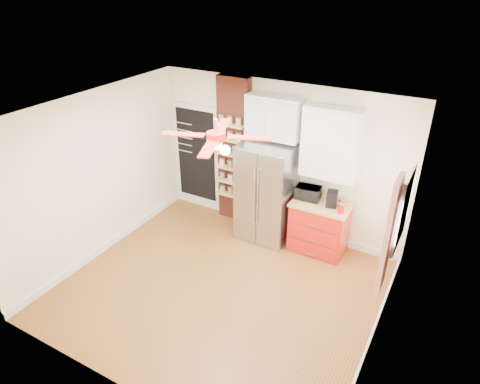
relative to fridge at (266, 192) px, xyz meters
The scene contains 21 objects.
floor 1.85m from the fridge, 88.24° to the right, with size 4.50×4.50×0.00m, color #945D25.
ceiling 2.45m from the fridge, 88.24° to the right, with size 4.50×4.50×0.00m, color white.
wall_back 0.60m from the fridge, 82.30° to the left, with size 4.50×0.02×2.70m, color #F8EFC8.
wall_front 3.66m from the fridge, 89.21° to the right, with size 4.50×0.02×2.70m, color #F8EFC8.
wall_left 2.78m from the fridge, 143.46° to the right, with size 0.02×4.00×2.70m, color #F8EFC8.
wall_right 2.86m from the fridge, 35.33° to the right, with size 0.02×4.00×2.70m, color #F8EFC8.
chalkboard 1.70m from the fridge, 168.59° to the left, with size 0.95×0.05×1.95m.
brick_pillar 0.97m from the fridge, 160.07° to the left, with size 0.60×0.16×2.70m, color brown.
fridge is the anchor object (origin of this frame).
upper_glass_cabinet 1.29m from the fridge, 90.00° to the left, with size 0.90×0.35×0.70m, color white.
red_cabinet 1.06m from the fridge, ahead, with size 0.94×0.64×0.90m.
upper_shelf_unit 1.41m from the fridge, 12.78° to the left, with size 0.90×0.30×1.15m, color white.
window 2.49m from the fridge, 17.75° to the right, with size 0.04×0.75×1.05m, color white.
curtain 2.63m from the fridge, 29.86° to the right, with size 0.06×0.40×1.55m, color red.
ceiling_fan 2.25m from the fridge, 88.24° to the right, with size 1.40×1.40×0.44m.
toaster_oven 0.73m from the fridge, ahead, with size 0.39×0.27×0.22m, color black.
coffee_maker 1.14m from the fridge, ahead, with size 0.17×0.20×0.25m, color black.
canister_left 1.34m from the fridge, ahead, with size 0.09×0.09×0.15m, color #B10B09.
canister_right 1.29m from the fridge, ahead, with size 0.10×0.10×0.12m, color red.
pantry_jar_oats 1.15m from the fridge, behind, with size 0.10×0.10×0.13m, color beige.
pantry_jar_beans 0.91m from the fridge, 167.97° to the left, with size 0.10×0.10×0.13m, color olive.
Camera 1 is at (2.70, -4.23, 4.30)m, focal length 32.00 mm.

